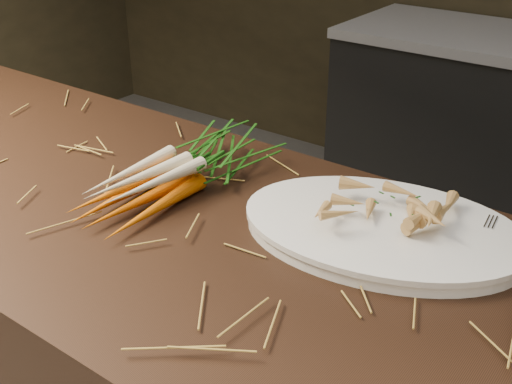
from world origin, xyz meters
TOP-DOWN VIEW (x-y plane):
  - straw_bedding at (0.00, 0.30)m, footprint 1.40×0.60m
  - root_veg_bunch at (-0.04, 0.41)m, footprint 0.16×0.46m
  - serving_platter at (0.34, 0.44)m, footprint 0.52×0.41m
  - roasted_veg_heap at (0.34, 0.44)m, footprint 0.26×0.21m
  - serving_fork at (0.51, 0.46)m, footprint 0.04×0.17m

SIDE VIEW (x-z plane):
  - straw_bedding at x=0.00m, z-range 0.90..0.92m
  - serving_platter at x=0.34m, z-range 0.90..0.92m
  - serving_fork at x=0.51m, z-range 0.92..0.93m
  - root_veg_bunch at x=-0.04m, z-range 0.90..0.99m
  - roasted_veg_heap at x=0.34m, z-range 0.92..0.98m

